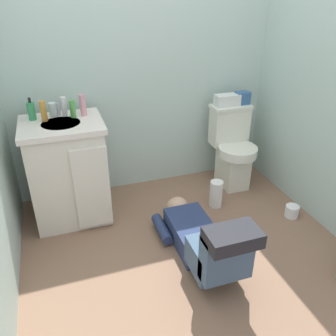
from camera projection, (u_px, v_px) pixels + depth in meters
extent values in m
cube|color=#83614B|center=(183.00, 247.00, 2.61)|extent=(2.78, 2.97, 0.04)
cube|color=#AEC7BD|center=(142.00, 53.00, 2.89)|extent=(2.44, 0.08, 2.40)
cube|color=silver|center=(233.00, 167.00, 3.28)|extent=(0.22, 0.30, 0.38)
cylinder|color=silver|center=(238.00, 151.00, 3.14)|extent=(0.35, 0.35, 0.08)
cube|color=silver|center=(229.00, 126.00, 3.22)|extent=(0.34, 0.17, 0.34)
cube|color=silver|center=(231.00, 107.00, 3.13)|extent=(0.36, 0.19, 0.03)
cube|color=silver|center=(68.00, 174.00, 2.75)|extent=(0.56, 0.48, 0.78)
cube|color=silver|center=(61.00, 125.00, 2.56)|extent=(0.60, 0.52, 0.04)
cylinder|color=silver|center=(61.00, 126.00, 2.55)|extent=(0.28, 0.28, 0.05)
cube|color=silver|center=(92.00, 189.00, 2.59)|extent=(0.26, 0.03, 0.66)
cylinder|color=silver|center=(58.00, 110.00, 2.64)|extent=(0.02, 0.02, 0.10)
cube|color=navy|center=(193.00, 234.00, 2.58)|extent=(0.29, 0.52, 0.17)
sphere|color=tan|center=(178.00, 208.00, 2.85)|extent=(0.19, 0.19, 0.19)
cube|color=#3F5670|center=(215.00, 256.00, 2.23)|extent=(0.31, 0.28, 0.20)
cube|color=#3F5670|center=(227.00, 256.00, 2.06)|extent=(0.31, 0.12, 0.32)
cube|color=black|center=(233.00, 238.00, 1.94)|extent=(0.31, 0.19, 0.09)
cylinder|color=navy|center=(162.00, 229.00, 2.67)|extent=(0.08, 0.30, 0.08)
cube|color=silver|center=(227.00, 100.00, 3.09)|extent=(0.22, 0.11, 0.10)
cube|color=#33598C|center=(242.00, 98.00, 3.13)|extent=(0.12, 0.09, 0.11)
cylinder|color=#348E57|center=(31.00, 111.00, 2.57)|extent=(0.06, 0.06, 0.13)
cylinder|color=black|center=(29.00, 100.00, 2.53)|extent=(0.02, 0.02, 0.04)
cylinder|color=#C58635|center=(43.00, 111.00, 2.54)|extent=(0.04, 0.04, 0.15)
cylinder|color=silver|center=(53.00, 110.00, 2.63)|extent=(0.06, 0.06, 0.11)
cylinder|color=white|center=(64.00, 106.00, 2.64)|extent=(0.04, 0.04, 0.15)
cylinder|color=#51A34A|center=(73.00, 109.00, 2.61)|extent=(0.04, 0.04, 0.13)
cylinder|color=pink|center=(83.00, 105.00, 2.64)|extent=(0.04, 0.04, 0.16)
cylinder|color=white|center=(216.00, 194.00, 2.99)|extent=(0.11, 0.11, 0.24)
cylinder|color=white|center=(292.00, 211.00, 2.89)|extent=(0.11, 0.11, 0.10)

